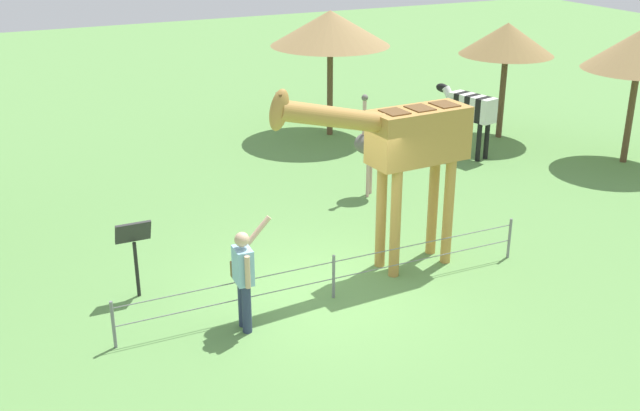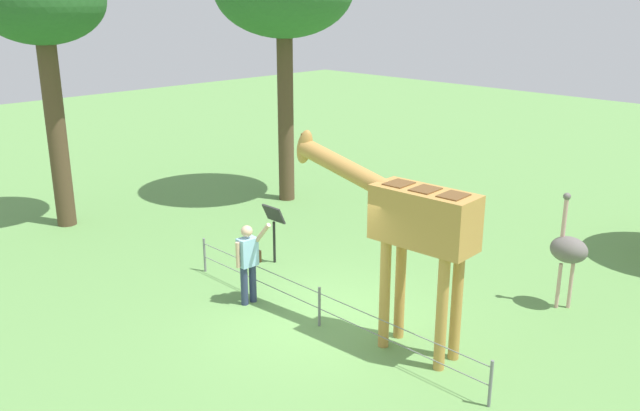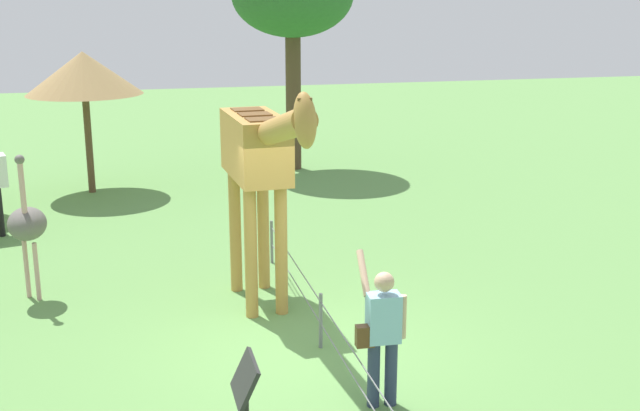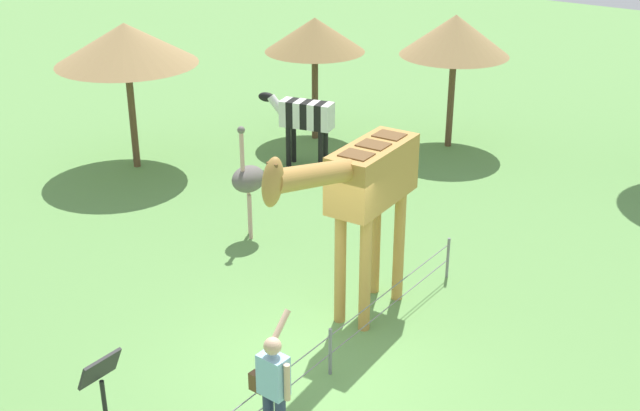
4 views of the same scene
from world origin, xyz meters
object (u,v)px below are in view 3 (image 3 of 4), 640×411
(ostrich, at_px, (27,224))
(info_sign, at_px, (245,397))
(giraffe, at_px, (260,159))
(shade_hut_near, at_px, (84,74))
(visitor, at_px, (382,330))

(ostrich, relative_size, info_sign, 1.70)
(giraffe, relative_size, ostrich, 1.62)
(shade_hut_near, bearing_deg, visitor, 17.24)
(giraffe, distance_m, ostrich, 3.68)
(shade_hut_near, bearing_deg, giraffe, 18.43)
(giraffe, height_order, visitor, giraffe)
(giraffe, height_order, shade_hut_near, giraffe)
(visitor, xyz_separation_m, shade_hut_near, (-11.09, -3.44, 1.83))
(info_sign, bearing_deg, giraffe, 168.35)
(giraffe, bearing_deg, ostrich, -109.82)
(giraffe, relative_size, shade_hut_near, 1.13)
(ostrich, distance_m, shade_hut_near, 6.96)
(info_sign, bearing_deg, visitor, 125.74)
(shade_hut_near, xyz_separation_m, info_sign, (12.31, 1.74, -1.79))
(visitor, relative_size, shade_hut_near, 0.53)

